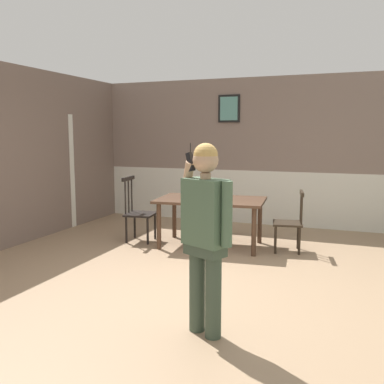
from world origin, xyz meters
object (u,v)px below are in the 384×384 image
(chair_near_window, at_px, (138,212))
(dining_table, at_px, (211,204))
(chair_by_doorway, at_px, (290,222))
(person_figure, at_px, (206,228))

(chair_near_window, bearing_deg, dining_table, 88.93)
(dining_table, xyz_separation_m, chair_by_doorway, (1.20, 0.13, -0.21))
(chair_by_doorway, xyz_separation_m, person_figure, (-0.30, -2.97, 0.51))
(dining_table, xyz_separation_m, chair_near_window, (-1.20, -0.12, -0.17))
(chair_by_doorway, bearing_deg, chair_near_window, 85.64)
(person_figure, bearing_deg, dining_table, -48.73)
(dining_table, bearing_deg, chair_near_window, -174.14)
(dining_table, height_order, person_figure, person_figure)
(chair_by_doorway, height_order, person_figure, person_figure)
(chair_near_window, relative_size, chair_by_doorway, 1.16)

